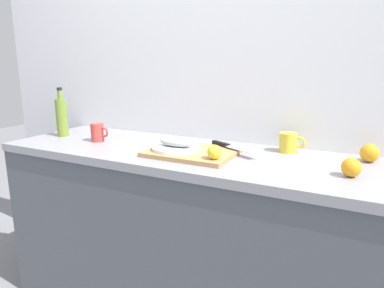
{
  "coord_description": "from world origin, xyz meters",
  "views": [
    {
      "loc": [
        0.71,
        -1.43,
        1.32
      ],
      "look_at": [
        0.01,
        -0.04,
        0.95
      ],
      "focal_mm": 32.27,
      "sensor_mm": 36.0,
      "label": 1
    }
  ],
  "objects_px": {
    "cutting_board": "(192,152)",
    "white_plate": "(176,148)",
    "coffee_mug_0": "(98,132)",
    "lemon_0": "(215,152)",
    "olive_oil_bottle": "(62,117)",
    "chef_knife": "(228,146)",
    "fish_fillet": "(176,143)",
    "orange_0": "(370,153)",
    "coffee_mug_1": "(289,142)"
  },
  "relations": [
    {
      "from": "olive_oil_bottle",
      "to": "orange_0",
      "type": "distance_m",
      "value": 1.61
    },
    {
      "from": "lemon_0",
      "to": "olive_oil_bottle",
      "type": "relative_size",
      "value": 0.22
    },
    {
      "from": "cutting_board",
      "to": "white_plate",
      "type": "height_order",
      "value": "white_plate"
    },
    {
      "from": "cutting_board",
      "to": "fish_fillet",
      "type": "height_order",
      "value": "fish_fillet"
    },
    {
      "from": "coffee_mug_0",
      "to": "coffee_mug_1",
      "type": "distance_m",
      "value": 1.0
    },
    {
      "from": "white_plate",
      "to": "lemon_0",
      "type": "distance_m",
      "value": 0.24
    },
    {
      "from": "coffee_mug_1",
      "to": "orange_0",
      "type": "xyz_separation_m",
      "value": [
        0.35,
        -0.02,
        -0.01
      ]
    },
    {
      "from": "coffee_mug_0",
      "to": "olive_oil_bottle",
      "type": "bearing_deg",
      "value": 176.78
    },
    {
      "from": "cutting_board",
      "to": "olive_oil_bottle",
      "type": "distance_m",
      "value": 0.87
    },
    {
      "from": "white_plate",
      "to": "fish_fillet",
      "type": "height_order",
      "value": "fish_fillet"
    },
    {
      "from": "lemon_0",
      "to": "olive_oil_bottle",
      "type": "distance_m",
      "value": 1.03
    },
    {
      "from": "white_plate",
      "to": "orange_0",
      "type": "distance_m",
      "value": 0.85
    },
    {
      "from": "chef_knife",
      "to": "coffee_mug_1",
      "type": "distance_m",
      "value": 0.29
    },
    {
      "from": "cutting_board",
      "to": "coffee_mug_0",
      "type": "distance_m",
      "value": 0.58
    },
    {
      "from": "cutting_board",
      "to": "white_plate",
      "type": "relative_size",
      "value": 1.73
    },
    {
      "from": "coffee_mug_0",
      "to": "orange_0",
      "type": "xyz_separation_m",
      "value": [
        1.32,
        0.22,
        -0.01
      ]
    },
    {
      "from": "olive_oil_bottle",
      "to": "coffee_mug_0",
      "type": "bearing_deg",
      "value": -3.22
    },
    {
      "from": "olive_oil_bottle",
      "to": "coffee_mug_0",
      "type": "xyz_separation_m",
      "value": [
        0.28,
        -0.02,
        -0.07
      ]
    },
    {
      "from": "cutting_board",
      "to": "lemon_0",
      "type": "relative_size",
      "value": 6.4
    },
    {
      "from": "white_plate",
      "to": "chef_knife",
      "type": "xyz_separation_m",
      "value": [
        0.2,
        0.14,
        0.0
      ]
    },
    {
      "from": "cutting_board",
      "to": "white_plate",
      "type": "bearing_deg",
      "value": -165.28
    },
    {
      "from": "cutting_board",
      "to": "olive_oil_bottle",
      "type": "relative_size",
      "value": 1.41
    },
    {
      "from": "fish_fillet",
      "to": "lemon_0",
      "type": "bearing_deg",
      "value": -18.12
    },
    {
      "from": "cutting_board",
      "to": "lemon_0",
      "type": "distance_m",
      "value": 0.18
    },
    {
      "from": "white_plate",
      "to": "olive_oil_bottle",
      "type": "relative_size",
      "value": 0.81
    },
    {
      "from": "white_plate",
      "to": "cutting_board",
      "type": "bearing_deg",
      "value": 14.72
    },
    {
      "from": "chef_knife",
      "to": "fish_fillet",
      "type": "bearing_deg",
      "value": -118.72
    },
    {
      "from": "chef_knife",
      "to": "coffee_mug_0",
      "type": "xyz_separation_m",
      "value": [
        -0.71,
        -0.1,
        0.02
      ]
    },
    {
      "from": "fish_fillet",
      "to": "white_plate",
      "type": "bearing_deg",
      "value": 0.0
    },
    {
      "from": "chef_knife",
      "to": "lemon_0",
      "type": "relative_size",
      "value": 4.39
    },
    {
      "from": "orange_0",
      "to": "fish_fillet",
      "type": "bearing_deg",
      "value": -162.68
    },
    {
      "from": "lemon_0",
      "to": "coffee_mug_1",
      "type": "relative_size",
      "value": 0.5
    },
    {
      "from": "white_plate",
      "to": "coffee_mug_1",
      "type": "relative_size",
      "value": 1.87
    },
    {
      "from": "lemon_0",
      "to": "coffee_mug_1",
      "type": "bearing_deg",
      "value": 55.34
    },
    {
      "from": "lemon_0",
      "to": "coffee_mug_0",
      "type": "bearing_deg",
      "value": 171.44
    },
    {
      "from": "fish_fillet",
      "to": "lemon_0",
      "type": "relative_size",
      "value": 2.77
    },
    {
      "from": "white_plate",
      "to": "chef_knife",
      "type": "distance_m",
      "value": 0.25
    },
    {
      "from": "chef_knife",
      "to": "olive_oil_bottle",
      "type": "relative_size",
      "value": 0.97
    },
    {
      "from": "coffee_mug_1",
      "to": "olive_oil_bottle",
      "type": "bearing_deg",
      "value": -170.22
    },
    {
      "from": "fish_fillet",
      "to": "orange_0",
      "type": "xyz_separation_m",
      "value": [
        0.81,
        0.25,
        -0.01
      ]
    },
    {
      "from": "cutting_board",
      "to": "white_plate",
      "type": "xyz_separation_m",
      "value": [
        -0.07,
        -0.02,
        0.02
      ]
    },
    {
      "from": "cutting_board",
      "to": "coffee_mug_1",
      "type": "xyz_separation_m",
      "value": [
        0.39,
        0.25,
        0.04
      ]
    },
    {
      "from": "fish_fillet",
      "to": "orange_0",
      "type": "height_order",
      "value": "orange_0"
    },
    {
      "from": "olive_oil_bottle",
      "to": "orange_0",
      "type": "xyz_separation_m",
      "value": [
        1.6,
        0.2,
        -0.08
      ]
    },
    {
      "from": "chef_knife",
      "to": "olive_oil_bottle",
      "type": "bearing_deg",
      "value": -148.2
    },
    {
      "from": "white_plate",
      "to": "coffee_mug_1",
      "type": "height_order",
      "value": "coffee_mug_1"
    },
    {
      "from": "chef_knife",
      "to": "coffee_mug_0",
      "type": "height_order",
      "value": "coffee_mug_0"
    },
    {
      "from": "orange_0",
      "to": "olive_oil_bottle",
      "type": "bearing_deg",
      "value": -172.87
    },
    {
      "from": "cutting_board",
      "to": "chef_knife",
      "type": "bearing_deg",
      "value": 42.74
    },
    {
      "from": "coffee_mug_0",
      "to": "coffee_mug_1",
      "type": "xyz_separation_m",
      "value": [
        0.97,
        0.23,
        -0.0
      ]
    }
  ]
}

